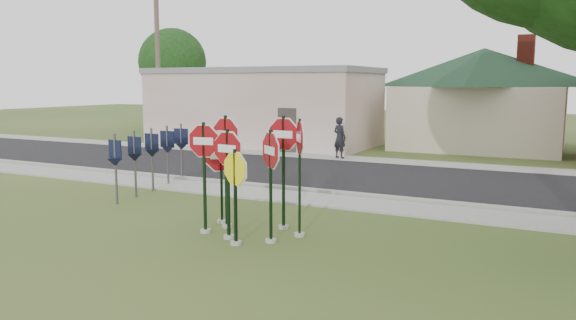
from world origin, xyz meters
The scene contains 19 objects.
ground centered at (0.00, 0.00, 0.00)m, with size 120.00×120.00×0.00m, color #324E1D.
sidewalk_near centered at (0.00, 5.50, 0.03)m, with size 60.00×1.60×0.06m, color gray.
road centered at (0.00, 10.00, 0.02)m, with size 60.00×7.00×0.04m, color black.
sidewalk_far centered at (0.00, 14.30, 0.03)m, with size 60.00×1.60×0.06m, color gray.
curb centered at (0.00, 6.50, 0.07)m, with size 60.00×0.20×0.14m, color gray.
stop_sign_center centered at (-0.25, 0.95, 1.55)m, with size 1.05×0.24×2.52m.
stop_sign_yellow centered at (0.15, 0.62, 1.26)m, with size 0.97×0.35×2.14m.
stop_sign_left centered at (-0.99, 1.12, 1.64)m, with size 1.04×0.24×2.63m.
stop_sign_right centered at (0.72, 1.10, 1.58)m, with size 0.88×0.68×2.54m.
stop_sign_back_right centered at (0.44, 2.24, 1.74)m, with size 1.07×0.24×2.76m.
stop_sign_back_left centered at (-0.81, 1.74, 1.75)m, with size 1.10×0.24×2.77m.
stop_sign_far_right centered at (1.06, 1.82, 1.71)m, with size 0.62×0.86×2.73m.
stop_sign_far_left centered at (-1.16, 2.05, 1.36)m, with size 0.87×0.75×2.24m.
route_sign_row centered at (-5.40, 4.50, 1.22)m, with size 1.43×4.63×2.00m.
building_stucco centered at (-9.00, 18.00, 2.15)m, with size 12.20×6.20×4.20m.
building_house centered at (2.00, 22.00, 3.65)m, with size 11.60×11.60×6.20m.
utility_pole_near centered at (-14.00, 15.20, 4.97)m, with size 2.20×0.26×9.50m.
bg_tree_left centered at (-20.00, 24.00, 4.88)m, with size 4.90×4.90×7.35m.
pedestrian centered at (-2.88, 14.05, 0.98)m, with size 0.67×0.44×1.84m, color black.
Camera 1 is at (6.36, -9.14, 3.40)m, focal length 35.00 mm.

